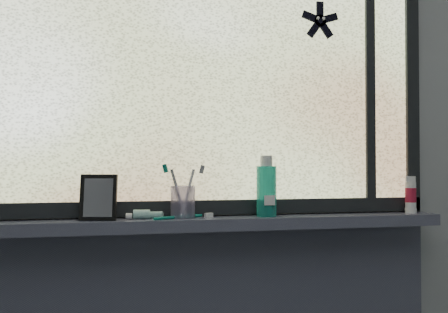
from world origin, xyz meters
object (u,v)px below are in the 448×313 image
at_px(vanity_mirror, 98,197).
at_px(toothbrush_cup, 183,202).
at_px(cream_tube, 411,193).
at_px(mouthwash_bottle, 266,186).

xyz_separation_m(vanity_mirror, toothbrush_cup, (0.27, 0.01, -0.02)).
distance_m(toothbrush_cup, cream_tube, 0.84).
bearing_deg(vanity_mirror, mouthwash_bottle, 15.61).
xyz_separation_m(mouthwash_bottle, cream_tube, (0.56, 0.00, -0.03)).
distance_m(toothbrush_cup, mouthwash_bottle, 0.29).
bearing_deg(vanity_mirror, toothbrush_cup, 17.97).
height_order(toothbrush_cup, mouthwash_bottle, mouthwash_bottle).
bearing_deg(mouthwash_bottle, toothbrush_cup, 178.14).
relative_size(toothbrush_cup, cream_tube, 1.10).
distance_m(vanity_mirror, mouthwash_bottle, 0.56).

